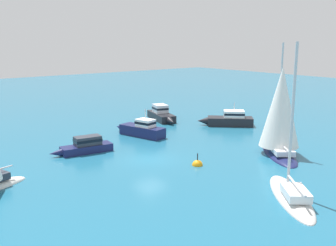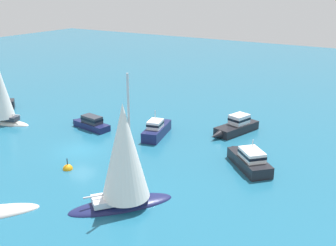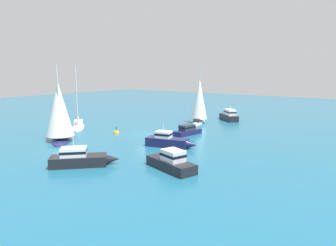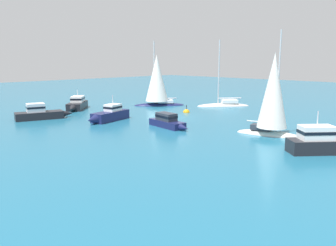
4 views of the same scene
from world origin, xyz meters
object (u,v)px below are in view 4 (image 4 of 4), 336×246
object	(u,v)px
yacht	(224,105)
channel_buoy	(186,112)
yacht_1	(157,82)
powerboat	(41,113)
launch_1	(168,121)
sailboat	(272,98)
cabin_cruiser	(77,104)
launch	(324,142)
motor_cruiser	(109,115)

from	to	relation	value
yacht	channel_buoy	distance (m)	8.56
yacht_1	powerboat	distance (m)	18.26
launch_1	sailboat	bearing A→B (deg)	30.45
cabin_cruiser	channel_buoy	distance (m)	15.60
sailboat	channel_buoy	bearing A→B (deg)	146.87
launch	yacht_1	distance (m)	30.17
launch	motor_cruiser	xyz separation A→B (m)	(-3.35, 22.72, -0.13)
launch	launch_1	size ratio (longest dim) A/B	0.98
sailboat	motor_cruiser	xyz separation A→B (m)	(-6.09, 16.90, -2.80)
launch	yacht_1	world-z (taller)	yacht_1
yacht	motor_cruiser	size ratio (longest dim) A/B	1.60
launch	powerboat	size ratio (longest dim) A/B	0.83
cabin_cruiser	powerboat	world-z (taller)	cabin_cruiser
powerboat	launch	bearing A→B (deg)	-57.47
cabin_cruiser	powerboat	size ratio (longest dim) A/B	0.84
yacht_1	cabin_cruiser	bearing A→B (deg)	12.73
cabin_cruiser	powerboat	distance (m)	8.48
launch	yacht_1	bearing A→B (deg)	112.54
powerboat	motor_cruiser	xyz separation A→B (m)	(5.01, -6.67, 0.01)
channel_buoy	launch_1	bearing A→B (deg)	-148.86
sailboat	powerboat	size ratio (longest dim) A/B	1.49
launch_1	launch	bearing A→B (deg)	12.35
yacht_1	powerboat	bearing A→B (deg)	35.67
launch_1	motor_cruiser	size ratio (longest dim) A/B	0.89
cabin_cruiser	yacht	world-z (taller)	yacht
sailboat	launch	size ratio (longest dim) A/B	1.80
sailboat	yacht_1	world-z (taller)	yacht_1
cabin_cruiser	yacht_1	xyz separation A→B (m)	(10.69, -5.20, 2.78)
sailboat	yacht_1	bearing A→B (deg)	148.02
yacht	yacht_1	xyz separation A→B (m)	(-6.50, 7.63, 3.32)
sailboat	channel_buoy	size ratio (longest dim) A/B	6.99
powerboat	launch_1	xyz separation A→B (m)	(7.12, -14.07, -0.10)
powerboat	channel_buoy	world-z (taller)	powerboat
yacht	yacht_1	size ratio (longest dim) A/B	1.02
yacht_1	channel_buoy	xyz separation A→B (m)	(-2.05, -7.77, -3.50)
yacht	launch	bearing A→B (deg)	92.21
launch	channel_buoy	bearing A→B (deg)	111.09
powerboat	motor_cruiser	world-z (taller)	motor_cruiser
yacht	powerboat	world-z (taller)	yacht
yacht	launch_1	world-z (taller)	yacht
motor_cruiser	channel_buoy	bearing A→B (deg)	155.21
cabin_cruiser	yacht_1	world-z (taller)	yacht_1
yacht_1	motor_cruiser	size ratio (longest dim) A/B	1.58
launch	motor_cruiser	distance (m)	22.97
yacht	cabin_cruiser	bearing A→B (deg)	3.30
powerboat	sailboat	bearing A→B (deg)	-48.13
cabin_cruiser	sailboat	world-z (taller)	sailboat
sailboat	motor_cruiser	world-z (taller)	sailboat
motor_cruiser	launch	bearing A→B (deg)	84.15
yacht	launch_1	distance (m)	18.26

